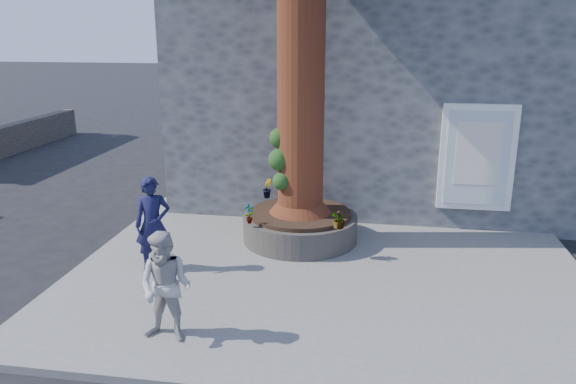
# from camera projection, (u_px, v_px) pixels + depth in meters

# --- Properties ---
(ground) EXTENTS (120.00, 120.00, 0.00)m
(ground) POSITION_uv_depth(u_px,v_px,m) (238.00, 285.00, 9.68)
(ground) COLOR black
(ground) RESTS_ON ground
(pavement) EXTENTS (9.00, 8.00, 0.12)m
(pavement) POSITION_uv_depth(u_px,v_px,m) (330.00, 264.00, 10.38)
(pavement) COLOR slate
(pavement) RESTS_ON ground
(yellow_line) EXTENTS (0.10, 30.00, 0.01)m
(yellow_line) POSITION_uv_depth(u_px,v_px,m) (101.00, 252.00, 11.10)
(yellow_line) COLOR yellow
(yellow_line) RESTS_ON ground
(stone_shop) EXTENTS (10.30, 8.30, 6.30)m
(stone_shop) POSITION_uv_depth(u_px,v_px,m) (390.00, 70.00, 15.22)
(stone_shop) COLOR #444649
(stone_shop) RESTS_ON ground
(planter) EXTENTS (2.30, 2.30, 0.60)m
(planter) POSITION_uv_depth(u_px,v_px,m) (300.00, 226.00, 11.33)
(planter) COLOR black
(planter) RESTS_ON pavement
(man) EXTENTS (0.73, 0.62, 1.69)m
(man) POSITION_uv_depth(u_px,v_px,m) (153.00, 224.00, 9.79)
(man) COLOR #131436
(man) RESTS_ON pavement
(woman) EXTENTS (0.82, 0.67, 1.56)m
(woman) POSITION_uv_depth(u_px,v_px,m) (166.00, 287.00, 7.56)
(woman) COLOR #B3B0AB
(woman) RESTS_ON pavement
(shopping_bag) EXTENTS (0.22, 0.17, 0.28)m
(shopping_bag) POSITION_uv_depth(u_px,v_px,m) (162.00, 265.00, 9.85)
(shopping_bag) COLOR white
(shopping_bag) RESTS_ON pavement
(plant_a) EXTENTS (0.24, 0.23, 0.38)m
(plant_a) POSITION_uv_depth(u_px,v_px,m) (249.00, 214.00, 10.52)
(plant_a) COLOR gray
(plant_a) RESTS_ON planter
(plant_b) EXTENTS (0.25, 0.26, 0.41)m
(plant_b) POSITION_uv_depth(u_px,v_px,m) (267.00, 188.00, 12.13)
(plant_b) COLOR gray
(plant_b) RESTS_ON planter
(plant_c) EXTENTS (0.28, 0.28, 0.35)m
(plant_c) POSITION_uv_depth(u_px,v_px,m) (340.00, 219.00, 10.26)
(plant_c) COLOR gray
(plant_c) RESTS_ON planter
(plant_d) EXTENTS (0.37, 0.38, 0.32)m
(plant_d) POSITION_uv_depth(u_px,v_px,m) (338.00, 220.00, 10.27)
(plant_d) COLOR gray
(plant_d) RESTS_ON planter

